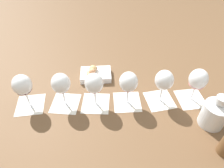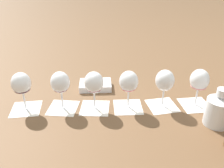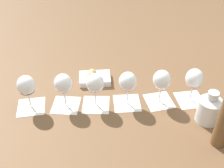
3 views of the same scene
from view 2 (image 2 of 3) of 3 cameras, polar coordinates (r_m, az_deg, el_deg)
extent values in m
plane|color=brown|center=(1.00, 0.23, -5.59)|extent=(8.00, 8.00, 0.00)
cube|color=silver|center=(1.07, 19.31, -4.74)|extent=(0.17, 0.17, 0.00)
cube|color=silver|center=(1.03, 11.95, -5.11)|extent=(0.17, 0.17, 0.00)
cube|color=silver|center=(1.00, 3.84, -5.52)|extent=(0.17, 0.17, 0.00)
cube|color=silver|center=(1.00, -4.15, -5.74)|extent=(0.17, 0.17, 0.00)
cube|color=silver|center=(1.02, -11.69, -5.62)|extent=(0.17, 0.17, 0.00)
cube|color=silver|center=(1.05, -19.95, -5.62)|extent=(0.17, 0.17, 0.00)
cylinder|color=white|center=(1.07, 19.34, -4.57)|extent=(0.06, 0.06, 0.01)
cylinder|color=white|center=(1.05, 19.68, -2.70)|extent=(0.01, 0.01, 0.08)
ellipsoid|color=white|center=(1.02, 20.33, 0.99)|extent=(0.08, 0.08, 0.09)
ellipsoid|color=pink|center=(1.03, 20.07, -0.52)|extent=(0.06, 0.06, 0.02)
cylinder|color=white|center=(1.03, 11.97, -4.93)|extent=(0.06, 0.06, 0.01)
cylinder|color=white|center=(1.01, 12.18, -2.98)|extent=(0.01, 0.01, 0.08)
ellipsoid|color=white|center=(0.97, 12.62, 0.86)|extent=(0.08, 0.08, 0.09)
ellipsoid|color=#D25862|center=(0.98, 12.50, -0.20)|extent=(0.06, 0.06, 0.04)
cylinder|color=white|center=(1.00, 3.84, -5.34)|extent=(0.06, 0.06, 0.01)
cylinder|color=white|center=(0.98, 3.92, -3.34)|extent=(0.01, 0.01, 0.08)
ellipsoid|color=white|center=(0.94, 4.06, 0.61)|extent=(0.08, 0.08, 0.09)
ellipsoid|color=#A7323C|center=(0.95, 4.01, -0.72)|extent=(0.06, 0.06, 0.03)
cylinder|color=white|center=(1.00, -4.15, -5.56)|extent=(0.06, 0.06, 0.01)
cylinder|color=white|center=(0.97, -4.23, -3.56)|extent=(0.01, 0.01, 0.08)
ellipsoid|color=white|center=(0.94, -4.39, 0.40)|extent=(0.08, 0.08, 0.09)
ellipsoid|color=maroon|center=(0.95, -4.34, -0.89)|extent=(0.06, 0.06, 0.03)
cylinder|color=white|center=(1.01, -11.71, -5.45)|extent=(0.06, 0.06, 0.01)
cylinder|color=white|center=(0.99, -11.93, -3.48)|extent=(0.01, 0.01, 0.08)
ellipsoid|color=white|center=(0.96, -12.36, 0.41)|extent=(0.08, 0.08, 0.09)
ellipsoid|color=#4C1323|center=(0.97, -12.22, -0.85)|extent=(0.06, 0.06, 0.03)
cylinder|color=white|center=(1.05, -19.98, -5.45)|extent=(0.06, 0.06, 0.01)
cylinder|color=white|center=(1.03, -20.34, -3.55)|extent=(0.01, 0.01, 0.08)
ellipsoid|color=white|center=(0.99, -21.03, 0.19)|extent=(0.08, 0.08, 0.09)
ellipsoid|color=black|center=(1.01, -20.78, -1.17)|extent=(0.06, 0.06, 0.02)
cylinder|color=silver|center=(0.96, 24.20, -6.19)|extent=(0.10, 0.10, 0.10)
cone|color=silver|center=(0.93, 24.91, -3.06)|extent=(0.10, 0.10, 0.02)
cylinder|color=silver|center=(0.92, 25.17, -1.87)|extent=(0.04, 0.04, 0.03)
cube|color=silver|center=(1.14, -4.01, -0.29)|extent=(0.18, 0.18, 0.03)
sphere|color=tan|center=(1.15, -4.21, 1.33)|extent=(0.02, 0.02, 0.02)
sphere|color=tan|center=(1.12, -4.89, 0.83)|extent=(0.03, 0.03, 0.03)
cylinder|color=tan|center=(1.12, -5.43, 0.32)|extent=(0.03, 0.03, 0.01)
sphere|color=#DBB775|center=(1.14, -4.74, 1.32)|extent=(0.03, 0.03, 0.03)
camera|label=1|loc=(0.27, -1.13, 52.58)|focal=32.00mm
camera|label=3|loc=(0.30, -173.95, 42.25)|focal=45.00mm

